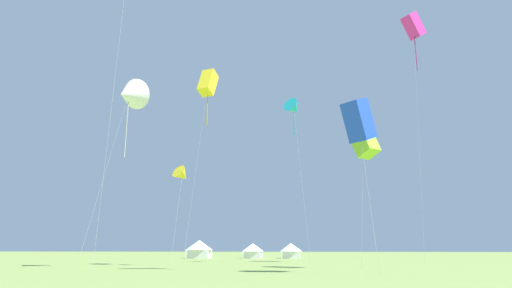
% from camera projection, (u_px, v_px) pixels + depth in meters
% --- Properties ---
extents(kite_white_delta, '(3.95, 4.05, 16.62)m').
position_uv_depth(kite_white_delta, '(129.00, 94.00, 38.71)').
color(kite_white_delta, white).
rests_on(kite_white_delta, ground).
extents(kite_magenta_box, '(2.99, 2.70, 28.25)m').
position_uv_depth(kite_magenta_box, '(413.00, 26.00, 50.50)').
color(kite_magenta_box, '#E02DA3').
rests_on(kite_magenta_box, ground).
extents(kite_blue_box, '(2.50, 3.40, 11.50)m').
position_uv_depth(kite_blue_box, '(359.00, 121.00, 29.42)').
color(kite_blue_box, blue).
rests_on(kite_blue_box, ground).
extents(kite_yellow_delta, '(2.19, 3.46, 9.40)m').
position_uv_depth(kite_yellow_delta, '(182.00, 175.00, 42.04)').
color(kite_yellow_delta, yellow).
rests_on(kite_yellow_delta, ground).
extents(kite_yellow_box, '(2.43, 2.42, 18.79)m').
position_uv_depth(kite_yellow_box, '(208.00, 83.00, 42.77)').
color(kite_yellow_box, yellow).
rests_on(kite_yellow_box, ground).
extents(kite_lime_box, '(2.74, 2.81, 11.94)m').
position_uv_depth(kite_lime_box, '(363.00, 140.00, 36.13)').
color(kite_lime_box, '#99DB2D').
rests_on(kite_lime_box, ground).
extents(kite_cyan_delta, '(2.83, 3.47, 18.69)m').
position_uv_depth(kite_cyan_delta, '(294.00, 108.00, 50.95)').
color(kite_cyan_delta, '#1EB7CC').
rests_on(kite_cyan_delta, ground).
extents(festival_tent_left, '(4.44, 4.44, 2.89)m').
position_uv_depth(festival_tent_left, '(199.00, 248.00, 71.35)').
color(festival_tent_left, white).
rests_on(festival_tent_left, ground).
extents(festival_tent_center, '(3.62, 3.62, 2.36)m').
position_uv_depth(festival_tent_center, '(253.00, 250.00, 70.19)').
color(festival_tent_center, white).
rests_on(festival_tent_center, ground).
extents(festival_tent_right, '(3.65, 3.65, 2.37)m').
position_uv_depth(festival_tent_right, '(291.00, 250.00, 69.43)').
color(festival_tent_right, white).
rests_on(festival_tent_right, ground).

